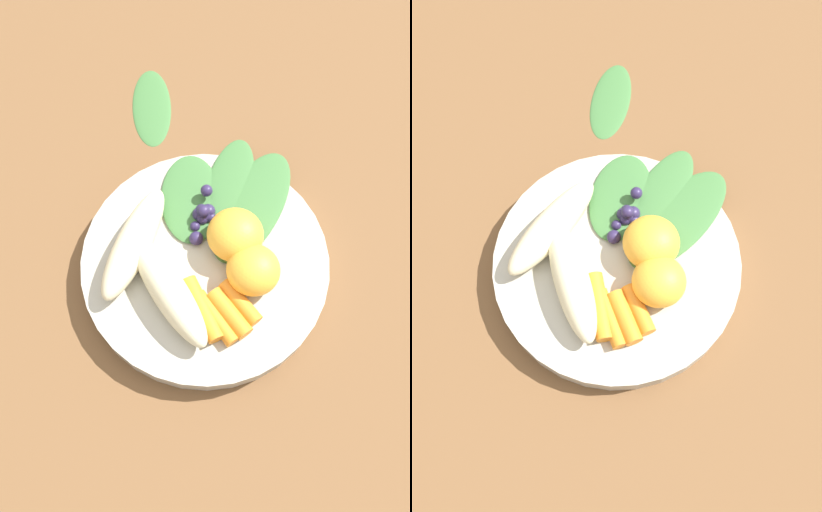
% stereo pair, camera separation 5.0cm
% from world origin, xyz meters
% --- Properties ---
extents(ground_plane, '(2.40, 2.40, 0.00)m').
position_xyz_m(ground_plane, '(0.00, 0.00, 0.00)').
color(ground_plane, brown).
extents(bowl, '(0.24, 0.24, 0.03)m').
position_xyz_m(bowl, '(0.00, 0.00, 0.01)').
color(bowl, '#B2AD9E').
rests_on(bowl, ground_plane).
extents(banana_peeled_left, '(0.12, 0.10, 0.03)m').
position_xyz_m(banana_peeled_left, '(-0.02, -0.05, 0.04)').
color(banana_peeled_left, beige).
rests_on(banana_peeled_left, bowl).
extents(banana_peeled_right, '(0.03, 0.12, 0.03)m').
position_xyz_m(banana_peeled_right, '(-0.07, -0.01, 0.04)').
color(banana_peeled_right, beige).
rests_on(banana_peeled_right, bowl).
extents(orange_segment_near, '(0.05, 0.05, 0.04)m').
position_xyz_m(orange_segment_near, '(0.02, 0.03, 0.05)').
color(orange_segment_near, '#F4A833').
rests_on(orange_segment_near, bowl).
extents(orange_segment_far, '(0.05, 0.05, 0.04)m').
position_xyz_m(orange_segment_far, '(0.05, 0.00, 0.04)').
color(orange_segment_far, '#F4A833').
rests_on(orange_segment_far, bowl).
extents(carrot_front, '(0.06, 0.06, 0.02)m').
position_xyz_m(carrot_front, '(0.02, -0.05, 0.03)').
color(carrot_front, orange).
rests_on(carrot_front, bowl).
extents(carrot_mid_left, '(0.05, 0.04, 0.01)m').
position_xyz_m(carrot_mid_left, '(0.03, -0.05, 0.03)').
color(carrot_mid_left, orange).
rests_on(carrot_mid_left, bowl).
extents(carrot_mid_right, '(0.05, 0.04, 0.02)m').
position_xyz_m(carrot_mid_right, '(0.04, -0.04, 0.03)').
color(carrot_mid_right, orange).
rests_on(carrot_mid_right, bowl).
extents(carrot_rear, '(0.05, 0.04, 0.01)m').
position_xyz_m(carrot_rear, '(0.05, -0.03, 0.03)').
color(carrot_rear, orange).
rests_on(carrot_rear, bowl).
extents(blueberry_pile, '(0.03, 0.06, 0.02)m').
position_xyz_m(blueberry_pile, '(-0.02, 0.04, 0.03)').
color(blueberry_pile, '#2D234C').
rests_on(blueberry_pile, bowl).
extents(kale_leaf_left, '(0.07, 0.14, 0.00)m').
position_xyz_m(kale_leaf_left, '(0.02, 0.07, 0.03)').
color(kale_leaf_left, '#3D7038').
rests_on(kale_leaf_left, bowl).
extents(kale_leaf_right, '(0.06, 0.13, 0.00)m').
position_xyz_m(kale_leaf_right, '(-0.01, 0.08, 0.03)').
color(kale_leaf_right, '#3D7038').
rests_on(kale_leaf_right, bowl).
extents(kale_leaf_rear, '(0.10, 0.12, 0.00)m').
position_xyz_m(kale_leaf_rear, '(-0.04, 0.06, 0.03)').
color(kale_leaf_rear, '#3D7038').
rests_on(kale_leaf_rear, bowl).
extents(kale_leaf_stray, '(0.09, 0.12, 0.01)m').
position_xyz_m(kale_leaf_stray, '(-0.13, 0.16, 0.00)').
color(kale_leaf_stray, '#3D7038').
rests_on(kale_leaf_stray, ground_plane).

